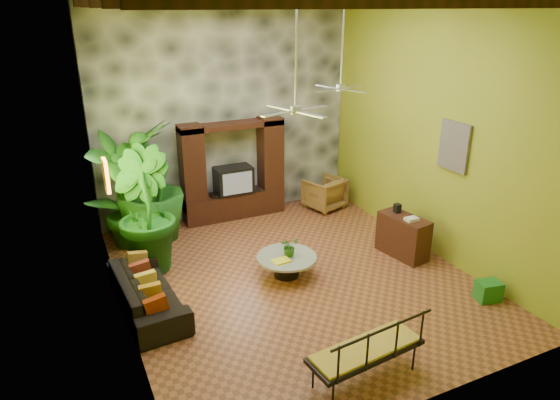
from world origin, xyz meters
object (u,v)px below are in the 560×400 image
side_console (403,236)px  tall_plant_b (143,211)px  coffee_table (287,263)px  iron_bench (369,349)px  entertainment_center (233,178)px  tall_plant_c (149,182)px  ceiling_fan_front (296,97)px  ceiling_fan_back (341,77)px  tall_plant_a (121,192)px  sofa (147,292)px  wicker_armchair (324,193)px  green_bin (488,291)px

side_console → tall_plant_b: bearing=150.9°
coffee_table → iron_bench: bearing=-95.0°
entertainment_center → side_console: bearing=-54.5°
tall_plant_c → ceiling_fan_front: bearing=-60.2°
tall_plant_b → coffee_table: size_ratio=2.11×
iron_bench → ceiling_fan_front: bearing=80.4°
ceiling_fan_back → iron_bench: (-1.96, -4.11, -2.87)m
coffee_table → side_console: (2.45, -0.25, 0.16)m
tall_plant_c → iron_bench: size_ratio=1.53×
tall_plant_a → coffee_table: (2.49, -2.48, -0.96)m
iron_bench → tall_plant_c: bearing=100.2°
sofa → side_console: 5.01m
tall_plant_b → tall_plant_c: 1.29m
coffee_table → side_console: size_ratio=1.07×
wicker_armchair → green_bin: (0.46, -4.79, -0.22)m
ceiling_fan_back → sofa: (-4.25, -1.11, -3.08)m
coffee_table → iron_bench: (-0.26, -3.00, 0.28)m
wicker_armchair → side_console: (0.17, -2.84, 0.03)m
ceiling_fan_back → tall_plant_c: ceiling_fan_back is taller
side_console → tall_plant_c: bearing=136.7°
ceiling_fan_front → tall_plant_a: (-2.39, 2.97, -2.18)m
coffee_table → green_bin: 3.52m
ceiling_fan_back → entertainment_center: bearing=129.6°
entertainment_center → ceiling_fan_front: (-0.20, -3.54, 2.44)m
tall_plant_a → coffee_table: bearing=-44.8°
tall_plant_a → green_bin: 7.10m
ceiling_fan_front → wicker_armchair: 4.93m
sofa → coffee_table: 2.55m
entertainment_center → tall_plant_c: tall_plant_c is taller
ceiling_fan_back → tall_plant_a: ceiling_fan_back is taller
side_console → ceiling_fan_front: bearing=175.6°
side_console → sofa: bearing=167.4°
wicker_armchair → tall_plant_c: bearing=-17.1°
ceiling_fan_back → side_console: bearing=-61.0°
sofa → coffee_table: (2.55, 0.00, -0.06)m
sofa → wicker_armchair: wicker_armchair is taller
sofa → green_bin: sofa is taller
ceiling_fan_front → tall_plant_c: bearing=119.8°
tall_plant_a → green_bin: (5.24, -4.68, -1.05)m
tall_plant_b → tall_plant_a: bearing=102.2°
ceiling_fan_back → sofa: size_ratio=0.85×
coffee_table → tall_plant_a: bearing=135.2°
coffee_table → tall_plant_b: bearing=148.1°
wicker_armchair → tall_plant_c: size_ratio=0.33×
ceiling_fan_front → tall_plant_b: 3.64m
tall_plant_a → tall_plant_b: bearing=-77.8°
tall_plant_a → side_console: size_ratio=2.34×
ceiling_fan_front → tall_plant_c: (-1.80, 3.13, -2.12)m
ceiling_fan_front → tall_plant_c: size_ratio=0.73×
ceiling_fan_front → green_bin: bearing=-31.0°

